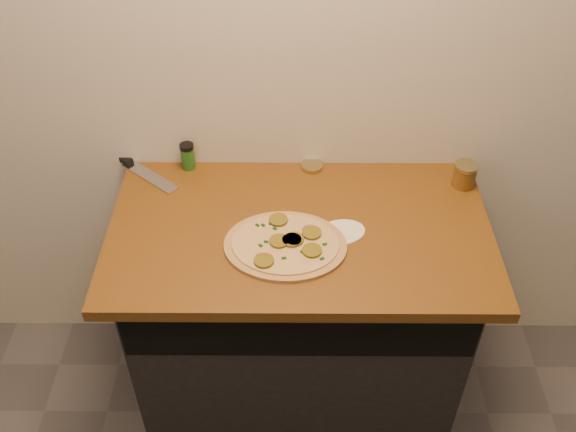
{
  "coord_description": "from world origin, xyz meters",
  "views": [
    {
      "loc": [
        -0.03,
        -0.05,
        2.26
      ],
      "look_at": [
        -0.04,
        1.41,
        0.95
      ],
      "focal_mm": 40.0,
      "sensor_mm": 36.0,
      "label": 1
    }
  ],
  "objects_px": {
    "salsa_jar": "(465,175)",
    "spice_shaker": "(188,156)",
    "chefs_knife": "(133,165)",
    "pizza": "(286,244)"
  },
  "relations": [
    {
      "from": "pizza",
      "to": "chefs_knife",
      "type": "relative_size",
      "value": 1.29
    },
    {
      "from": "chefs_knife",
      "to": "salsa_jar",
      "type": "xyz_separation_m",
      "value": [
        1.13,
        -0.09,
        0.04
      ]
    },
    {
      "from": "pizza",
      "to": "chefs_knife",
      "type": "xyz_separation_m",
      "value": [
        -0.54,
        0.39,
        -0.0
      ]
    },
    {
      "from": "chefs_knife",
      "to": "spice_shaker",
      "type": "distance_m",
      "value": 0.2
    },
    {
      "from": "salsa_jar",
      "to": "spice_shaker",
      "type": "xyz_separation_m",
      "value": [
        -0.93,
        0.09,
        0.01
      ]
    },
    {
      "from": "chefs_knife",
      "to": "salsa_jar",
      "type": "bearing_deg",
      "value": -4.74
    },
    {
      "from": "salsa_jar",
      "to": "spice_shaker",
      "type": "distance_m",
      "value": 0.94
    },
    {
      "from": "salsa_jar",
      "to": "chefs_knife",
      "type": "bearing_deg",
      "value": 175.26
    },
    {
      "from": "chefs_knife",
      "to": "pizza",
      "type": "bearing_deg",
      "value": -36.24
    },
    {
      "from": "chefs_knife",
      "to": "spice_shaker",
      "type": "relative_size",
      "value": 3.06
    }
  ]
}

